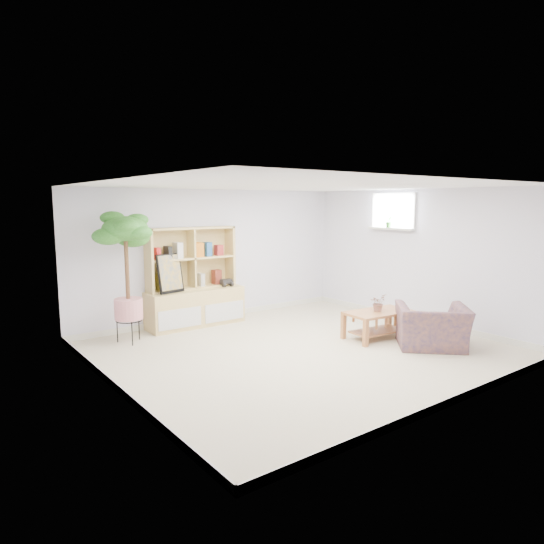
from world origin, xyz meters
TOP-DOWN VIEW (x-y plane):
  - floor at (0.00, 0.00)m, footprint 5.50×5.00m
  - ceiling at (0.00, 0.00)m, footprint 5.50×5.00m
  - walls at (0.00, 0.00)m, footprint 5.51×5.01m
  - baseboard at (0.00, 0.00)m, footprint 5.50×5.00m
  - window at (2.73, 0.60)m, footprint 0.10×0.98m
  - window_sill at (2.67, 0.60)m, footprint 0.14×1.00m
  - storage_unit at (-0.56, 2.24)m, footprint 1.73×0.59m
  - poster at (-1.05, 2.17)m, footprint 0.49×0.21m
  - toy_truck at (0.04, 2.16)m, footprint 0.30×0.22m
  - coffee_table at (1.40, -0.26)m, footprint 1.13×0.69m
  - table_plant at (1.39, -0.24)m, footprint 0.29×0.26m
  - floor_tree at (-1.89, 1.89)m, footprint 0.97×0.97m
  - armchair at (1.62, -1.09)m, footprint 1.32×1.32m
  - sill_plant at (2.67, 0.66)m, footprint 0.15×0.13m

SIDE VIEW (x-z plane):
  - floor at x=0.00m, z-range -0.01..0.01m
  - baseboard at x=0.00m, z-range 0.00..0.10m
  - coffee_table at x=1.40m, z-range 0.00..0.44m
  - armchair at x=1.62m, z-range 0.00..0.74m
  - table_plant at x=1.39m, z-range 0.44..0.72m
  - toy_truck at x=0.04m, z-range 0.65..0.80m
  - storage_unit at x=-0.56m, z-range 0.00..1.73m
  - poster at x=-1.05m, z-range 0.65..1.31m
  - floor_tree at x=-1.89m, z-range 0.00..2.04m
  - walls at x=0.00m, z-range 0.00..2.40m
  - window_sill at x=2.67m, z-range 1.66..1.70m
  - sill_plant at x=2.67m, z-range 1.70..1.93m
  - window at x=2.73m, z-range 1.66..2.34m
  - ceiling at x=0.00m, z-range 2.40..2.40m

